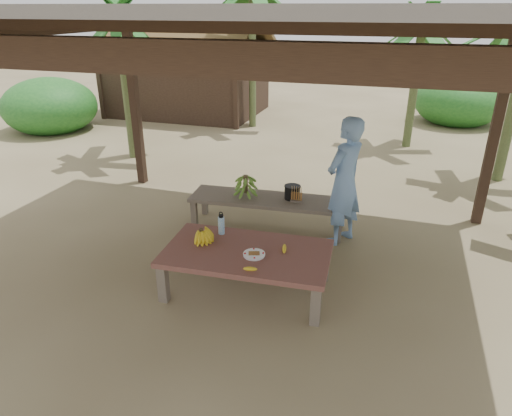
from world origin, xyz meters
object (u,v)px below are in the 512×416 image
(water_flask, at_px, (221,225))
(cooking_pot, at_px, (292,192))
(bench, at_px, (268,202))
(work_table, at_px, (247,256))
(plate, at_px, (254,255))
(woman, at_px, (344,182))
(ripe_banana_bunch, at_px, (201,234))

(water_flask, distance_m, cooking_pot, 1.50)
(bench, distance_m, water_flask, 1.35)
(work_table, distance_m, plate, 0.16)
(bench, height_order, plate, plate)
(work_table, relative_size, cooking_pot, 8.43)
(work_table, distance_m, water_flask, 0.54)
(water_flask, bearing_deg, woman, 44.17)
(work_table, bearing_deg, water_flask, 140.46)
(ripe_banana_bunch, bearing_deg, water_flask, 57.18)
(plate, xyz_separation_m, water_flask, (-0.52, 0.38, 0.10))
(bench, relative_size, woman, 1.31)
(bench, height_order, water_flask, water_flask)
(cooking_pot, bearing_deg, ripe_banana_bunch, -112.13)
(cooking_pot, bearing_deg, bench, -165.32)
(ripe_banana_bunch, relative_size, water_flask, 0.99)
(work_table, height_order, woman, woman)
(plate, bearing_deg, cooking_pot, 90.31)
(woman, bearing_deg, ripe_banana_bunch, -15.32)
(plate, bearing_deg, bench, 101.49)
(bench, distance_m, plate, 1.74)
(ripe_banana_bunch, xyz_separation_m, plate, (0.68, -0.15, -0.07))
(ripe_banana_bunch, distance_m, plate, 0.70)
(cooking_pot, relative_size, woman, 0.13)
(work_table, bearing_deg, cooking_pot, 83.07)
(bench, xyz_separation_m, cooking_pot, (0.34, 0.09, 0.15))
(bench, relative_size, plate, 9.44)
(ripe_banana_bunch, bearing_deg, plate, -12.50)
(ripe_banana_bunch, xyz_separation_m, water_flask, (0.15, 0.24, 0.03))
(work_table, relative_size, woman, 1.08)
(bench, bearing_deg, cooking_pot, 10.20)
(bench, height_order, cooking_pot, cooking_pot)
(work_table, bearing_deg, plate, -40.80)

